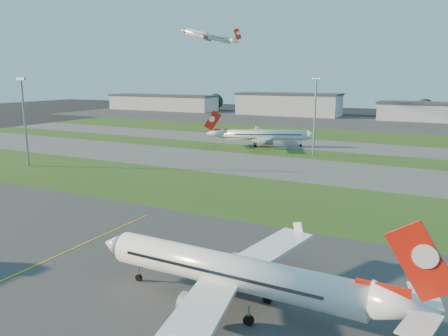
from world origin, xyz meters
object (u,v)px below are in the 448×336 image
Objects in this scene: airliner_taxiing at (264,135)px; light_mast_west at (24,116)px; airliner_parked at (233,273)px; light_mast_centre at (315,111)px.

light_mast_west reaches higher than airliner_taxiing.
light_mast_west is (-89.41, 44.77, 10.63)m from airliner_parked.
airliner_taxiing is at bearing 111.22° from airliner_parked.
light_mast_west is at bearing -141.34° from light_mast_centre.
light_mast_west is at bearing 154.14° from airliner_parked.
light_mast_west is at bearing 30.32° from airliner_taxiing.
airliner_parked is at bearing -79.10° from light_mast_centre.
airliner_parked is at bearing -26.60° from light_mast_west.
light_mast_centre is at bearing 38.66° from light_mast_west.
airliner_taxiing is 1.41× the size of light_mast_centre.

